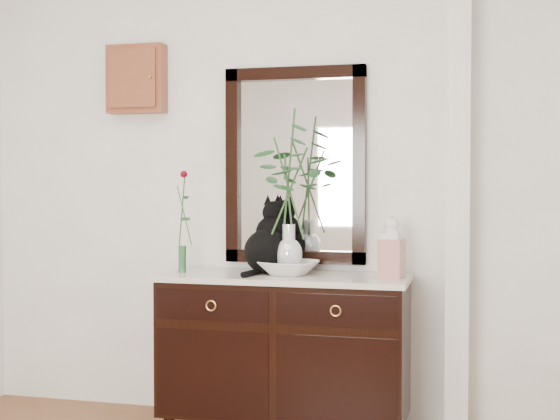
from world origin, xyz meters
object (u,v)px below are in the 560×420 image
(cat, at_px, (268,236))
(lotus_bowl, at_px, (289,268))
(ginger_jar, at_px, (392,247))
(sideboard, at_px, (285,344))

(cat, bearing_deg, lotus_bowl, -13.66)
(ginger_jar, bearing_deg, lotus_bowl, -179.73)
(lotus_bowl, bearing_deg, ginger_jar, 0.27)
(cat, relative_size, lotus_bowl, 1.30)
(sideboard, relative_size, ginger_jar, 4.13)
(sideboard, xyz_separation_m, lotus_bowl, (0.02, -0.00, 0.41))
(lotus_bowl, height_order, ginger_jar, ginger_jar)
(cat, relative_size, ginger_jar, 1.25)
(cat, distance_m, ginger_jar, 0.68)
(sideboard, relative_size, lotus_bowl, 4.30)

